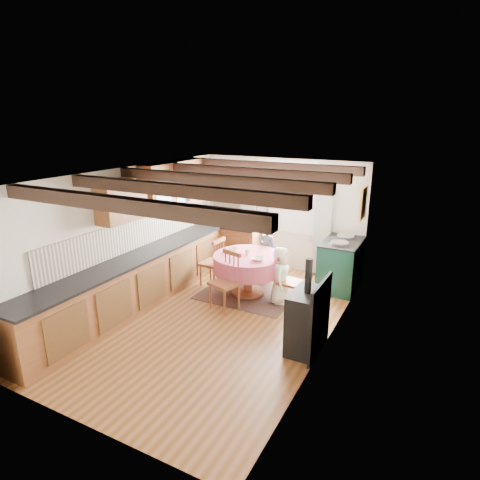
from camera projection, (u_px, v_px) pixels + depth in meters
The scene contains 40 objects.
floor at pixel (218, 318), 6.66m from camera, with size 3.60×5.50×0.00m, color #995B36.
ceiling at pixel (215, 174), 5.96m from camera, with size 3.60×5.50×0.00m, color white.
wall_back at pixel (282, 214), 8.65m from camera, with size 3.60×0.00×2.40m, color silver.
wall_front at pixel (76, 328), 3.98m from camera, with size 3.60×0.00×2.40m, color silver.
wall_left at pixel (129, 235), 7.11m from camera, with size 0.00×5.50×2.40m, color silver.
wall_right at pixel (329, 269), 5.52m from camera, with size 0.00×5.50×2.40m, color silver.
beam_a at pixel (120, 204), 4.29m from camera, with size 3.60×0.16×0.16m, color black.
beam_b at pixel (175, 190), 5.14m from camera, with size 3.60×0.16×0.16m, color black.
beam_c at pixel (215, 180), 5.99m from camera, with size 3.60×0.16×0.16m, color black.
beam_d at pixel (245, 172), 6.84m from camera, with size 3.60×0.16×0.16m, color black.
beam_e at pixel (269, 166), 7.68m from camera, with size 3.60×0.16×0.16m, color black.
splash_left at pixel (142, 231), 7.35m from camera, with size 0.02×4.50×0.55m, color beige.
splash_back at pixel (240, 210), 9.07m from camera, with size 1.40×0.02×0.55m, color beige.
base_cabinet_left at pixel (146, 278), 7.19m from camera, with size 0.60×5.30×0.88m, color brown.
base_cabinet_back at pixel (232, 245), 9.08m from camera, with size 1.30×0.60×0.88m, color brown.
worktop_left at pixel (145, 254), 7.05m from camera, with size 0.64×5.30×0.04m, color black.
worktop_back at pixel (232, 225), 8.92m from camera, with size 1.30×0.64×0.04m, color black.
wall_cabinet_glass at pixel (176, 184), 7.83m from camera, with size 0.34×1.80×0.90m, color brown.
wall_cabinet_solid at pixel (121, 200), 6.57m from camera, with size 0.34×0.90×0.70m, color brown.
window_frame at pixel (286, 197), 8.47m from camera, with size 1.34×0.03×1.54m, color white.
window_pane at pixel (286, 197), 8.48m from camera, with size 1.20×0.01×1.40m, color white.
curtain_left at pixel (248, 216), 8.92m from camera, with size 0.35×0.10×2.10m, color #B4B4B4.
curtain_right at pixel (323, 225), 8.17m from camera, with size 0.35×0.10×2.10m, color #B4B4B4.
curtain_rod at pixel (286, 169), 8.22m from camera, with size 0.03×0.03×2.00m, color black.
wall_picture at pixel (363, 203), 7.34m from camera, with size 0.04×0.50×0.60m, color gold.
wall_plate at pixel (331, 196), 8.01m from camera, with size 0.30×0.30×0.02m, color silver.
rug at pixel (248, 294), 7.59m from camera, with size 1.72×1.34×0.01m, color #35221A.
dining_table at pixel (248, 275), 7.47m from camera, with size 1.29×1.29×0.78m, color #B25566, non-canonical shape.
chair_near at pixel (224, 281), 6.86m from camera, with size 0.44×0.46×1.03m, color brown, non-canonical shape.
chair_left at pixel (212, 261), 7.89m from camera, with size 0.42×0.44×0.98m, color brown, non-canonical shape.
chair_right at pixel (290, 280), 7.07m from camera, with size 0.39×0.40×0.90m, color brown, non-canonical shape.
aga_range at pixel (341, 264), 7.74m from camera, with size 0.69×1.06×0.98m, color #0E3529, non-canonical shape.
cast_iron_stove at pixel (307, 305), 5.58m from camera, with size 0.42×0.69×1.39m, color black, non-canonical shape.
child_far at pixel (267, 252), 8.09m from camera, with size 0.44×0.29×1.20m, color #4D5F65.
child_right at pixel (280, 275), 7.09m from camera, with size 0.51×0.33×1.05m, color white.
bowl_a at pixel (258, 259), 7.08m from camera, with size 0.22×0.22×0.05m, color silver.
bowl_b at pixel (232, 250), 7.53m from camera, with size 0.22×0.22×0.07m, color silver.
cup at pixel (247, 252), 7.38m from camera, with size 0.10×0.10×0.09m, color silver.
canister_tall at pixel (225, 217), 9.03m from camera, with size 0.15×0.15×0.26m, color #262628.
canister_wide at pixel (238, 219), 8.95m from camera, with size 0.19×0.19×0.21m, color #262628.
Camera 1 is at (3.09, -5.15, 3.20)m, focal length 29.99 mm.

